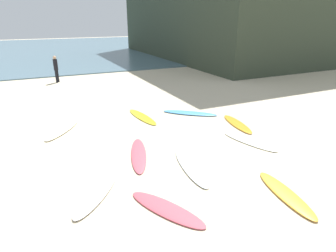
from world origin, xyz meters
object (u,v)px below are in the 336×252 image
at_px(surfboard_5, 250,142).
at_px(surfboard_0, 237,124).
at_px(surfboard_2, 190,113).
at_px(surfboard_9, 167,209).
at_px(surfboard_7, 62,130).
at_px(beachgoer_near, 56,68).
at_px(surfboard_6, 142,117).
at_px(surfboard_8, 286,194).
at_px(surfboard_1, 139,154).
at_px(surfboard_4, 191,166).
at_px(surfboard_3, 97,193).

bearing_deg(surfboard_5, surfboard_0, -129.22).
bearing_deg(surfboard_2, surfboard_9, -173.51).
xyz_separation_m(surfboard_2, surfboard_5, (0.39, -3.71, -0.01)).
relative_size(surfboard_2, surfboard_9, 1.18).
height_order(surfboard_7, beachgoer_near, beachgoer_near).
bearing_deg(surfboard_6, surfboard_2, -17.88).
bearing_deg(surfboard_8, surfboard_0, 75.85).
bearing_deg(surfboard_2, surfboard_1, 170.01).
relative_size(surfboard_1, surfboard_7, 1.12).
xyz_separation_m(surfboard_4, beachgoer_near, (-2.54, 14.15, 0.96)).
relative_size(surfboard_4, surfboard_7, 1.11).
relative_size(surfboard_2, surfboard_5, 1.15).
bearing_deg(surfboard_9, surfboard_2, -150.28).
height_order(surfboard_1, surfboard_6, surfboard_1).
bearing_deg(surfboard_7, surfboard_3, -50.29).
bearing_deg(surfboard_8, surfboard_9, 176.11).
height_order(surfboard_5, beachgoer_near, beachgoer_near).
relative_size(surfboard_0, surfboard_2, 0.90).
bearing_deg(surfboard_3, surfboard_2, -100.94).
xyz_separation_m(surfboard_2, surfboard_7, (-5.58, 0.24, -0.00)).
bearing_deg(surfboard_6, surfboard_7, 177.14).
bearing_deg(surfboard_5, surfboard_6, -73.92).
relative_size(surfboard_4, surfboard_9, 1.17).
distance_m(surfboard_7, beachgoer_near, 9.55).
height_order(surfboard_3, surfboard_5, surfboard_3).
height_order(surfboard_1, surfboard_4, surfboard_4).
relative_size(surfboard_1, surfboard_8, 1.15).
relative_size(surfboard_5, surfboard_9, 1.03).
distance_m(surfboard_6, beachgoer_near, 9.73).
height_order(surfboard_2, surfboard_7, surfboard_2).
distance_m(surfboard_4, surfboard_9, 2.14).
relative_size(surfboard_3, surfboard_5, 1.00).
bearing_deg(surfboard_2, surfboard_3, 171.19).
bearing_deg(surfboard_6, surfboard_4, -98.89).
distance_m(surfboard_0, surfboard_3, 6.84).
bearing_deg(beachgoer_near, surfboard_5, 50.57).
bearing_deg(surfboard_6, surfboard_1, -118.01).
bearing_deg(surfboard_9, surfboard_5, -179.55).
bearing_deg(surfboard_3, surfboard_7, -48.39).
bearing_deg(surfboard_6, surfboard_8, -86.33).
xyz_separation_m(surfboard_5, surfboard_6, (-2.56, 4.16, 0.00)).
relative_size(surfboard_0, surfboard_8, 1.04).
distance_m(surfboard_1, surfboard_9, 2.95).
height_order(surfboard_5, surfboard_7, surfboard_7).
distance_m(surfboard_1, surfboard_3, 2.33).
xyz_separation_m(surfboard_1, surfboard_7, (-2.03, 3.26, 0.00)).
relative_size(surfboard_2, beachgoer_near, 1.41).
bearing_deg(surfboard_7, surfboard_2, 33.10).
bearing_deg(surfboard_4, surfboard_1, -41.19).
xyz_separation_m(surfboard_0, beachgoer_near, (-6.04, 11.79, 0.96)).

